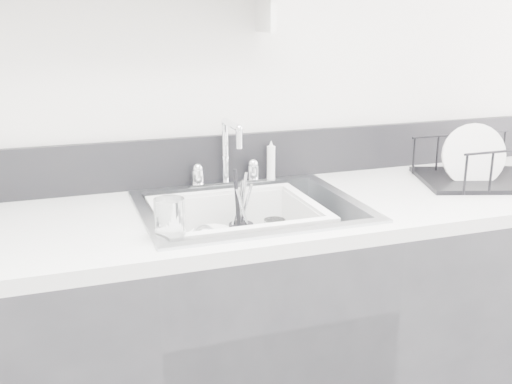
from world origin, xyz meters
name	(u,v)px	position (x,y,z in m)	size (l,w,h in m)	color
counter_run	(251,346)	(0.00, 1.19, 0.46)	(3.20, 0.62, 0.92)	#29292D
backsplash	(222,159)	(0.00, 1.49, 1.00)	(3.20, 0.02, 0.16)	black
sink	(250,236)	(0.00, 1.19, 0.83)	(0.64, 0.52, 0.20)	silver
faucet	(226,168)	(0.00, 1.44, 0.98)	(0.26, 0.18, 0.23)	silver
side_sprayer	(271,161)	(0.16, 1.44, 0.99)	(0.03, 0.03, 0.14)	white
wash_tub	(237,235)	(-0.05, 1.17, 0.84)	(0.47, 0.38, 0.18)	white
plate_stack	(219,254)	(-0.10, 1.17, 0.79)	(0.23, 0.23, 0.09)	white
utensil_cup	(241,235)	(-0.02, 1.22, 0.82)	(0.07, 0.07, 0.25)	black
ladle	(228,246)	(-0.07, 1.19, 0.81)	(0.30, 0.11, 0.08)	silver
tumbler_in_tub	(275,234)	(0.09, 1.22, 0.81)	(0.07, 0.07, 0.09)	white
tumbler_counter	(170,219)	(-0.27, 1.01, 0.97)	(0.08, 0.08, 0.11)	white
dish_rack	(486,160)	(0.84, 1.20, 0.99)	(0.42, 0.32, 0.15)	black
bowl_small	(292,257)	(0.10, 1.10, 0.78)	(0.10, 0.10, 0.03)	white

